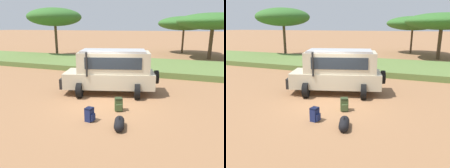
% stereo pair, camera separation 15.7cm
% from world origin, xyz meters
% --- Properties ---
extents(ground_plane, '(320.00, 320.00, 0.00)m').
position_xyz_m(ground_plane, '(0.00, 0.00, 0.00)').
color(ground_plane, '#936642').
extents(grass_bank, '(120.00, 7.00, 0.44)m').
position_xyz_m(grass_bank, '(0.00, 10.10, 0.22)').
color(grass_bank, '#5B7538').
rests_on(grass_bank, ground_plane).
extents(safari_vehicle, '(5.47, 3.54, 2.44)m').
position_xyz_m(safari_vehicle, '(-0.32, 2.00, 1.29)').
color(safari_vehicle, beige).
rests_on(safari_vehicle, ground_plane).
extents(backpack_beside_front_wheel, '(0.44, 0.49, 0.59)m').
position_xyz_m(backpack_beside_front_wheel, '(0.90, -0.40, 0.29)').
color(backpack_beside_front_wheel, '#42562D').
rests_on(backpack_beside_front_wheel, ground_plane).
extents(backpack_cluster_center, '(0.41, 0.36, 0.56)m').
position_xyz_m(backpack_cluster_center, '(0.17, -1.87, 0.27)').
color(backpack_cluster_center, navy).
rests_on(backpack_cluster_center, ground_plane).
extents(duffel_bag_low_black_case, '(0.52, 0.94, 0.47)m').
position_xyz_m(duffel_bag_low_black_case, '(1.48, -2.08, 0.19)').
color(duffel_bag_low_black_case, black).
rests_on(duffel_bag_low_black_case, ground_plane).
extents(acacia_tree_far_left, '(6.28, 6.73, 5.79)m').
position_xyz_m(acacia_tree_far_left, '(-12.03, 14.17, 4.71)').
color(acacia_tree_far_left, brown).
rests_on(acacia_tree_far_left, ground_plane).
extents(acacia_tree_left_mid, '(7.02, 6.03, 4.98)m').
position_xyz_m(acacia_tree_left_mid, '(2.48, 23.12, 4.03)').
color(acacia_tree_left_mid, brown).
rests_on(acacia_tree_left_mid, ground_plane).
extents(acacia_tree_centre_back, '(7.87, 8.45, 5.09)m').
position_xyz_m(acacia_tree_centre_back, '(5.71, 18.05, 4.16)').
color(acacia_tree_centre_back, brown).
rests_on(acacia_tree_centre_back, ground_plane).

